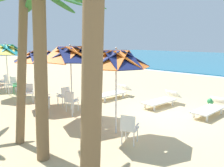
{
  "coord_description": "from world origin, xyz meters",
  "views": [
    {
      "loc": [
        5.0,
        -7.76,
        2.91
      ],
      "look_at": [
        -2.38,
        -0.11,
        1.0
      ],
      "focal_mm": 38.93,
      "sensor_mm": 36.0,
      "label": 1
    }
  ],
  "objects": [
    {
      "name": "sun_lounger_1",
      "position": [
        -0.69,
        1.34,
        0.28
      ],
      "size": [
        0.81,
        2.19,
        0.62
      ],
      "color": "white",
      "rests_on": "ground"
    },
    {
      "name": "ground_plane",
      "position": [
        0.0,
        0.0,
        0.0
      ],
      "size": [
        80.0,
        80.0,
        0.0
      ],
      "primitive_type": "plane",
      "color": "#D3B784"
    },
    {
      "name": "beach_umbrella_0",
      "position": [
        0.01,
        -2.41,
        2.32
      ],
      "size": [
        2.04,
        2.04,
        2.71
      ],
      "color": "silver",
      "rests_on": "ground"
    },
    {
      "name": "plastic_chair_5",
      "position": [
        -8.41,
        -2.01,
        0.5
      ],
      "size": [
        0.58,
        0.6,
        0.87
      ],
      "color": "white",
      "rests_on": "ground"
    },
    {
      "name": "plastic_chair_4",
      "position": [
        -4.22,
        -2.49,
        0.5
      ],
      "size": [
        0.62,
        0.63,
        0.87
      ],
      "color": "white",
      "rests_on": "ground"
    },
    {
      "name": "plastic_chair_8",
      "position": [
        -9.63,
        -1.97,
        0.5
      ],
      "size": [
        0.63,
        0.63,
        0.87
      ],
      "color": "white",
      "rests_on": "ground"
    },
    {
      "name": "plastic_chair_1",
      "position": [
        -2.91,
        -1.98,
        0.5
      ],
      "size": [
        0.56,
        0.58,
        0.87
      ],
      "color": "white",
      "rests_on": "ground"
    },
    {
      "name": "palm_tree_1",
      "position": [
        1.95,
        -5.07,
        3.15
      ],
      "size": [
        2.77,
        3.03,
        5.5
      ],
      "color": "brown",
      "rests_on": "ground"
    },
    {
      "name": "plastic_chair_0",
      "position": [
        0.84,
        -2.76,
        0.5
      ],
      "size": [
        0.57,
        0.6,
        0.87
      ],
      "color": "white",
      "rests_on": "ground"
    },
    {
      "name": "beach_umbrella_3",
      "position": [
        -7.75,
        -2.47,
        2.39
      ],
      "size": [
        2.08,
        2.08,
        2.77
      ],
      "color": "silver",
      "rests_on": "ground"
    },
    {
      "name": "plastic_chair_7",
      "position": [
        -6.97,
        -2.1,
        0.5
      ],
      "size": [
        0.57,
        0.59,
        0.87
      ],
      "color": "white",
      "rests_on": "ground"
    },
    {
      "name": "palm_tree_0",
      "position": [
        -1.49,
        -4.66,
        3.28
      ],
      "size": [
        2.94,
        2.69,
        4.76
      ],
      "color": "brown",
      "rests_on": "ground"
    },
    {
      "name": "sun_lounger_0",
      "position": [
        1.39,
        1.54,
        0.28
      ],
      "size": [
        0.68,
        2.16,
        0.62
      ],
      "color": "white",
      "rests_on": "ground"
    },
    {
      "name": "plastic_chair_2",
      "position": [
        -5.68,
        -2.41,
        0.5
      ],
      "size": [
        0.61,
        0.6,
        0.87
      ],
      "color": "white",
      "rests_on": "ground"
    },
    {
      "name": "plastic_chair_6",
      "position": [
        -7.74,
        -1.94,
        0.5
      ],
      "size": [
        0.57,
        0.59,
        0.87
      ],
      "color": "#2D8C4C",
      "rests_on": "ground"
    },
    {
      "name": "beach_umbrella_2",
      "position": [
        -4.8,
        -2.19,
        2.18
      ],
      "size": [
        2.39,
        2.39,
        2.52
      ],
      "color": "silver",
      "rests_on": "ground"
    },
    {
      "name": "beach_umbrella_1",
      "position": [
        -2.35,
        -2.35,
        2.38
      ],
      "size": [
        2.49,
        2.49,
        2.76
      ],
      "color": "silver",
      "rests_on": "ground"
    },
    {
      "name": "beach_ball",
      "position": [
        0.77,
        3.09,
        0.15
      ],
      "size": [
        0.3,
        0.3,
        0.3
      ],
      "primitive_type": "sphere",
      "color": "#2D8C4C",
      "rests_on": "ground"
    },
    {
      "name": "plastic_chair_3",
      "position": [
        -3.86,
        -1.66,
        0.5
      ],
      "size": [
        0.47,
        0.44,
        0.87
      ],
      "color": "white",
      "rests_on": "ground"
    },
    {
      "name": "sun_lounger_2",
      "position": [
        -3.3,
        0.95,
        0.28
      ],
      "size": [
        0.69,
        2.16,
        0.62
      ],
      "color": "white",
      "rests_on": "ground"
    },
    {
      "name": "palm_tree_4",
      "position": [
        -0.13,
        -4.88,
        2.67
      ],
      "size": [
        3.02,
        2.97,
        4.09
      ],
      "color": "brown",
      "rests_on": "ground"
    }
  ]
}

